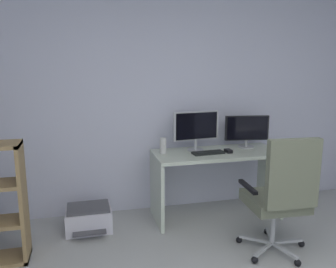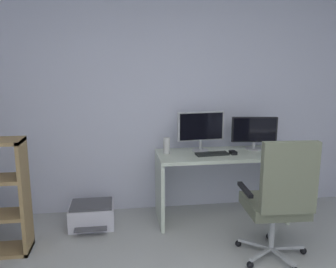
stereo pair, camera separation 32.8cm
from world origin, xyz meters
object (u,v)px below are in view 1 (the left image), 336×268
Objects in this scene: desk at (216,170)px; monitor_secondary at (247,129)px; printer at (89,218)px; monitor_main at (196,127)px; desktop_speaker at (163,146)px; computer_mouse at (228,151)px; keyboard at (208,153)px; office_chair at (281,193)px.

desk is 0.58m from monitor_secondary.
printer is (-1.78, -0.12, -0.82)m from monitor_secondary.
monitor_main is 1.47m from printer.
computer_mouse is at bearing -10.41° from desktop_speaker.
desk is at bearing -6.40° from desktop_speaker.
monitor_main is (-0.20, 0.11, 0.46)m from desk.
monitor_secondary reaches higher than desktop_speaker.
keyboard is at bearing -162.01° from monitor_secondary.
desktop_speaker is (-0.98, -0.05, -0.12)m from monitor_secondary.
keyboard is 0.95m from office_chair.
monitor_main reaches higher than keyboard.
desktop_speaker is (-0.69, 0.13, 0.07)m from computer_mouse.
computer_mouse is at bearing -149.37° from monitor_secondary.
keyboard is at bearing 111.47° from office_chair.
office_chair is (0.42, -1.04, -0.41)m from monitor_main.
computer_mouse is at bearing -2.21° from printer.
desk is 1.44m from printer.
printer is (-1.60, 0.92, -0.46)m from office_chair.
desk is 0.65m from desktop_speaker.
desktop_speaker is at bearing 160.78° from keyboard.
keyboard is (-0.12, -0.06, 0.21)m from desk.
keyboard is 1.41m from printer.
monitor_secondary is 4.98× the size of computer_mouse.
monitor_secondary is at bearing 13.48° from keyboard.
desk is 1.25× the size of office_chair.
monitor_secondary is (0.60, 0.00, -0.05)m from monitor_main.
monitor_secondary is 1.09× the size of printer.
monitor_secondary is (0.40, 0.11, 0.41)m from desk.
keyboard is at bearing -155.10° from desk.
monitor_secondary is 1.46× the size of keyboard.
computer_mouse is 0.59× the size of desktop_speaker.
office_chair is 2.41× the size of printer.
desktop_speaker is 1.30m from office_chair.
monitor_main reaches higher than office_chair.
keyboard is (0.08, -0.17, -0.25)m from monitor_main.
computer_mouse is (0.31, -0.17, -0.24)m from monitor_main.
computer_mouse is at bearing -29.32° from monitor_main.
desktop_speaker is at bearing -177.23° from monitor_secondary.
computer_mouse is (-0.29, -0.17, -0.19)m from monitor_secondary.
printer is at bearing 150.13° from office_chair.
desk is at bearing -164.22° from monitor_secondary.
desktop_speaker is at bearing 173.60° from desk.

